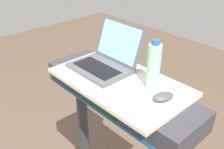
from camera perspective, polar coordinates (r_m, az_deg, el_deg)
name	(u,v)px	position (r m, az deg, el deg)	size (l,w,h in m)	color
desk_board	(119,82)	(1.30, 1.61, -1.57)	(0.70, 0.40, 0.02)	beige
laptop	(106,59)	(1.40, -1.41, 3.31)	(0.32, 0.30, 0.23)	#515459
computer_mouse	(163,97)	(1.16, 11.16, -4.78)	(0.06, 0.10, 0.03)	#4C4C51
water_bottle	(154,67)	(1.19, 9.11, 1.73)	(0.06, 0.06, 0.24)	#9EDBB2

